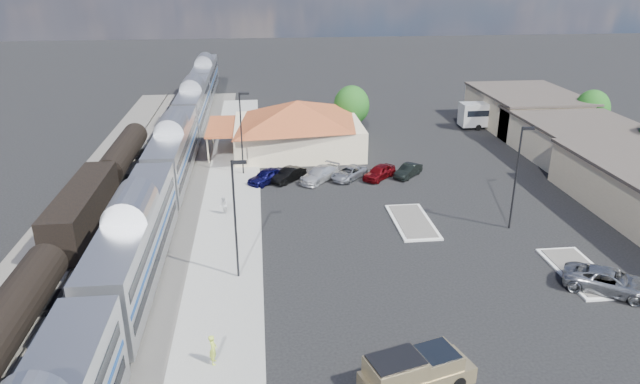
{
  "coord_description": "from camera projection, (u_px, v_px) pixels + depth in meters",
  "views": [
    {
      "loc": [
        -9.03,
        -42.45,
        21.13
      ],
      "look_at": [
        -4.07,
        3.13,
        2.8
      ],
      "focal_mm": 32.0,
      "sensor_mm": 36.0,
      "label": 1
    }
  ],
  "objects": [
    {
      "name": "person_b",
      "position": [
        223.0,
        206.0,
        51.11
      ],
      "size": [
        0.89,
        0.99,
        1.66
      ],
      "primitive_type": "imported",
      "rotation": [
        0.0,
        0.0,
        -1.18
      ],
      "color": "silver",
      "rests_on": "platform"
    },
    {
      "name": "parked_car_b",
      "position": [
        288.0,
        175.0,
        59.54
      ],
      "size": [
        4.02,
        4.1,
        1.4
      ],
      "primitive_type": "imported",
      "rotation": [
        0.0,
        0.0,
        -0.77
      ],
      "color": "black",
      "rests_on": "ground"
    },
    {
      "name": "ground",
      "position": [
        372.0,
        235.0,
        47.94
      ],
      "size": [
        280.0,
        280.0,
        0.0
      ],
      "primitive_type": "plane",
      "color": "black",
      "rests_on": "ground"
    },
    {
      "name": "suv",
      "position": [
        609.0,
        281.0,
        39.31
      ],
      "size": [
        6.46,
        5.52,
        1.65
      ],
      "primitive_type": "imported",
      "rotation": [
        0.0,
        0.0,
        0.99
      ],
      "color": "#95979C",
      "rests_on": "ground"
    },
    {
      "name": "lamp_lot",
      "position": [
        518.0,
        170.0,
        47.17
      ],
      "size": [
        1.08,
        0.25,
        9.0
      ],
      "color": "black",
      "rests_on": "ground"
    },
    {
      "name": "parked_car_d",
      "position": [
        349.0,
        173.0,
        60.21
      ],
      "size": [
        4.8,
        4.88,
        1.3
      ],
      "primitive_type": "imported",
      "rotation": [
        0.0,
        0.0,
        -0.76
      ],
      "color": "#96999F",
      "rests_on": "ground"
    },
    {
      "name": "lamp_plat_s",
      "position": [
        236.0,
        211.0,
        39.32
      ],
      "size": [
        1.08,
        0.25,
        9.0
      ],
      "color": "black",
      "rests_on": "ground"
    },
    {
      "name": "coach_bus",
      "position": [
        499.0,
        113.0,
        78.77
      ],
      "size": [
        11.12,
        2.7,
        3.55
      ],
      "rotation": [
        0.0,
        0.0,
        1.6
      ],
      "color": "silver",
      "rests_on": "ground"
    },
    {
      "name": "buildings_east",
      "position": [
        597.0,
        148.0,
        63.09
      ],
      "size": [
        14.4,
        51.4,
        4.8
      ],
      "color": "#C6B28C",
      "rests_on": "ground"
    },
    {
      "name": "parked_car_f",
      "position": [
        408.0,
        171.0,
        60.84
      ],
      "size": [
        3.78,
        3.92,
        1.33
      ],
      "primitive_type": "imported",
      "rotation": [
        0.0,
        0.0,
        -0.75
      ],
      "color": "black",
      "rests_on": "ground"
    },
    {
      "name": "traffic_island_south",
      "position": [
        412.0,
        221.0,
        50.15
      ],
      "size": [
        3.3,
        7.5,
        0.21
      ],
      "color": "silver",
      "rests_on": "ground"
    },
    {
      "name": "station_depot",
      "position": [
        297.0,
        126.0,
        68.47
      ],
      "size": [
        18.35,
        12.24,
        6.2
      ],
      "color": "#C5B790",
      "rests_on": "ground"
    },
    {
      "name": "tree_east_c",
      "position": [
        592.0,
        108.0,
        73.96
      ],
      "size": [
        4.41,
        4.41,
        6.21
      ],
      "color": "#382314",
      "rests_on": "ground"
    },
    {
      "name": "lamp_plat_n",
      "position": [
        242.0,
        127.0,
        59.63
      ],
      "size": [
        1.08,
        0.25,
        9.0
      ],
      "color": "black",
      "rests_on": "ground"
    },
    {
      "name": "platform",
      "position": [
        231.0,
        211.0,
        52.24
      ],
      "size": [
        5.5,
        92.0,
        0.18
      ],
      "primitive_type": "cube",
      "color": "gray",
      "rests_on": "ground"
    },
    {
      "name": "freight_cars",
      "position": [
        83.0,
        212.0,
        47.63
      ],
      "size": [
        2.8,
        46.0,
        4.0
      ],
      "color": "black",
      "rests_on": "ground"
    },
    {
      "name": "pickup_truck",
      "position": [
        417.0,
        371.0,
        30.31
      ],
      "size": [
        6.49,
        3.86,
        2.11
      ],
      "rotation": [
        0.0,
        0.0,
        1.86
      ],
      "color": "tan",
      "rests_on": "ground"
    },
    {
      "name": "passenger_train",
      "position": [
        174.0,
        153.0,
        59.3
      ],
      "size": [
        3.0,
        104.0,
        5.55
      ],
      "color": "silver",
      "rests_on": "ground"
    },
    {
      "name": "tree_depot",
      "position": [
        351.0,
        105.0,
        74.44
      ],
      "size": [
        4.71,
        4.71,
        6.63
      ],
      "color": "#382314",
      "rests_on": "ground"
    },
    {
      "name": "person_a",
      "position": [
        213.0,
        349.0,
        31.88
      ],
      "size": [
        0.47,
        0.69,
        1.85
      ],
      "primitive_type": "imported",
      "rotation": [
        0.0,
        0.0,
        1.61
      ],
      "color": "#BBD642",
      "rests_on": "platform"
    },
    {
      "name": "traffic_island_north",
      "position": [
        580.0,
        272.0,
        41.92
      ],
      "size": [
        3.3,
        7.5,
        0.21
      ],
      "color": "silver",
      "rests_on": "ground"
    },
    {
      "name": "parked_car_e",
      "position": [
        379.0,
        172.0,
        60.22
      ],
      "size": [
        4.33,
        4.35,
        1.49
      ],
      "primitive_type": "imported",
      "rotation": [
        0.0,
        0.0,
        -0.78
      ],
      "color": "maroon",
      "rests_on": "ground"
    },
    {
      "name": "parked_car_a",
      "position": [
        267.0,
        176.0,
        59.02
      ],
      "size": [
        4.53,
        4.27,
        1.52
      ],
      "primitive_type": "imported",
      "rotation": [
        0.0,
        0.0,
        -0.85
      ],
      "color": "#0F0D45",
      "rests_on": "ground"
    },
    {
      "name": "parked_car_c",
      "position": [
        319.0,
        174.0,
        59.57
      ],
      "size": [
        5.05,
        5.23,
        1.5
      ],
      "primitive_type": "imported",
      "rotation": [
        0.0,
        0.0,
        -0.74
      ],
      "color": "silver",
      "rests_on": "ground"
    },
    {
      "name": "railbed",
      "position": [
        134.0,
        207.0,
        53.19
      ],
      "size": [
        16.0,
        100.0,
        0.12
      ],
      "primitive_type": "cube",
      "color": "#4C4944",
      "rests_on": "ground"
    }
  ]
}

